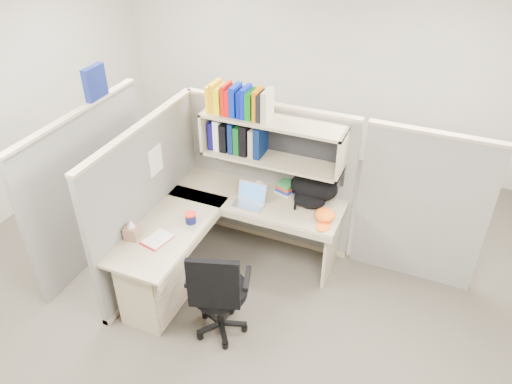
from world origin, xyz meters
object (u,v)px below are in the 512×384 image
at_px(desk, 182,262).
at_px(snack_canister, 191,218).
at_px(backpack, 312,190).
at_px(task_chair, 219,305).
at_px(laptop, 248,197).

bearing_deg(desk, snack_canister, 92.80).
distance_m(backpack, snack_canister, 1.21).
relative_size(desk, snack_canister, 16.48).
height_order(desk, backpack, backpack).
xyz_separation_m(backpack, snack_canister, (-0.94, -0.76, -0.09)).
distance_m(desk, backpack, 1.44).
distance_m(snack_canister, task_chair, 0.87).
xyz_separation_m(desk, task_chair, (0.53, -0.29, -0.08)).
height_order(desk, task_chair, task_chair).
height_order(laptop, backpack, backpack).
height_order(snack_canister, task_chair, task_chair).
relative_size(desk, task_chair, 1.69).
xyz_separation_m(laptop, task_chair, (0.15, -0.99, -0.47)).
xyz_separation_m(desk, backpack, (0.93, 1.01, 0.43)).
bearing_deg(desk, task_chair, -28.49).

